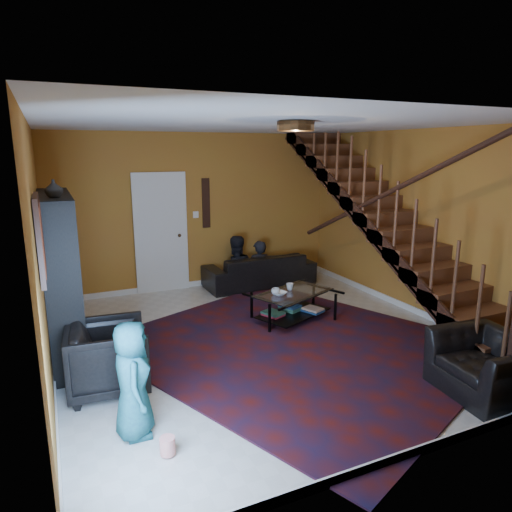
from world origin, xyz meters
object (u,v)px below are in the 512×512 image
Objects in this scene: armchair_left at (109,358)px; coffee_table at (293,304)px; bookshelf at (62,280)px; armchair_right at (487,366)px; sofa at (259,270)px.

coffee_table is (2.76, 0.98, -0.12)m from armchair_left.
armchair_left is (0.35, -1.14, -0.59)m from bookshelf.
armchair_left is 2.93m from coffee_table.
armchair_right is (3.90, -2.85, -0.65)m from bookshelf.
sofa is at bearing -41.98° from armchair_left.
armchair_left reaches higher than armchair_right.
sofa is at bearing 80.41° from coffee_table.
coffee_table is at bearing -65.24° from armchair_left.
bookshelf reaches higher than coffee_table.
coffee_table is at bearing 79.93° from sofa.
bookshelf is 3.20m from coffee_table.
armchair_right reaches higher than sofa.
armchair_left is at bearing -110.28° from armchair_right.
bookshelf reaches higher than armchair_right.
sofa is 1.56× the size of coffee_table.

